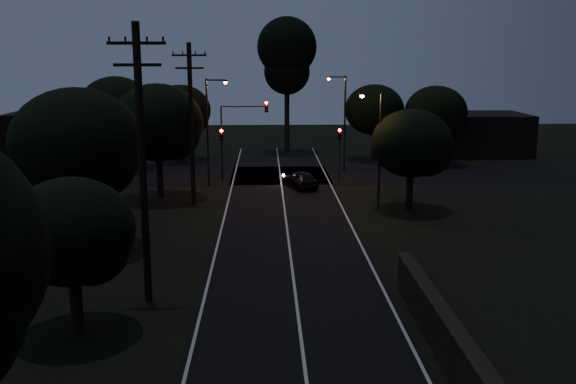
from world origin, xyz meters
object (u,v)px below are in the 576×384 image
signal_left (222,145)px  car (300,179)px  utility_pole_far (191,122)px  streetlight_b (343,116)px  tall_pine (287,55)px  streetlight_a (210,125)px  utility_pole_mid (142,161)px  signal_right (339,144)px  streetlight_c (377,142)px  signal_mast (243,125)px

signal_left → car: signal_left is taller
utility_pole_far → streetlight_b: bearing=46.7°
utility_pole_far → tall_pine: size_ratio=0.78×
utility_pole_far → streetlight_a: bearing=83.4°
utility_pole_mid → signal_right: utility_pole_mid is taller
streetlight_c → streetlight_a: bearing=144.3°
utility_pole_far → tall_pine: 24.40m
utility_pole_mid → streetlight_a: 23.04m
utility_pole_mid → streetlight_a: utility_pole_mid is taller
utility_pole_far → signal_mast: utility_pole_far is taller
signal_right → car: (-3.22, -3.04, -2.18)m
utility_pole_mid → streetlight_b: utility_pole_mid is taller
utility_pole_mid → streetlight_b: bearing=68.7°
signal_mast → utility_pole_mid: bearing=-97.0°
utility_pole_far → signal_left: (1.40, 7.99, -2.65)m
signal_left → streetlight_c: (10.43, -9.99, 1.51)m
utility_pole_mid → utility_pole_far: utility_pole_mid is taller
car → streetlight_b: bearing=-140.0°
tall_pine → signal_right: bearing=-76.5°
signal_mast → car: (4.30, -3.04, -3.68)m
signal_mast → streetlight_b: bearing=26.0°
utility_pole_mid → streetlight_a: size_ratio=1.38×
utility_pole_far → signal_left: 8.53m
tall_pine → signal_left: tall_pine is taller
streetlight_a → utility_pole_far: bearing=-96.6°
utility_pole_far → streetlight_c: (11.83, -2.00, -1.13)m
signal_left → signal_right: same height
utility_pole_far → tall_pine: (7.00, 23.00, 4.16)m
tall_pine → streetlight_a: 18.81m
car → utility_pole_far: bearing=12.9°
utility_pole_mid → utility_pole_far: 17.00m
tall_pine → streetlight_c: (4.83, -25.00, -5.29)m
utility_pole_far → signal_right: utility_pole_far is taller
utility_pole_far → tall_pine: bearing=73.1°
streetlight_a → streetlight_b: same height
signal_left → signal_mast: 2.26m
utility_pole_far → signal_right: 13.53m
tall_pine → signal_mast: size_ratio=2.14×
streetlight_b → utility_pole_far: bearing=-133.3°
tall_pine → signal_right: size_ratio=3.26×
streetlight_a → car: (6.69, -1.05, -3.98)m
streetlight_c → car: 9.04m
signal_right → utility_pole_far: bearing=-143.0°
tall_pine → streetlight_a: size_ratio=1.67×
streetlight_b → car: streetlight_b is taller
signal_left → streetlight_a: streetlight_a is taller
tall_pine → signal_right: tall_pine is taller
tall_pine → streetlight_c: bearing=-79.1°
signal_left → signal_right: size_ratio=1.00×
streetlight_a → streetlight_c: streetlight_a is taller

